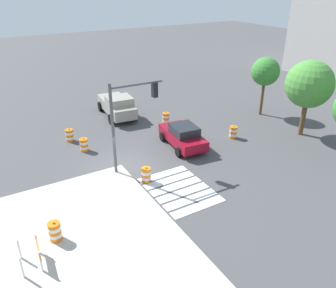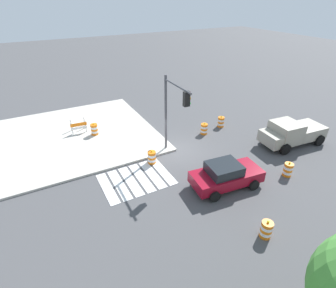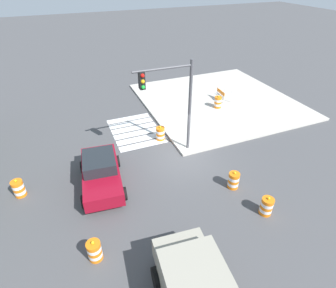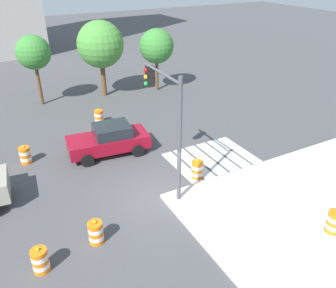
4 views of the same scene
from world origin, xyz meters
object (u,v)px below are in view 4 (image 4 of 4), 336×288
(traffic_barrel_on_sidewalk, at_px, (334,222))
(street_tree_streetside_mid, at_px, (157,46))
(traffic_barrel_crosswalk_end, at_px, (96,232))
(street_tree_streetside_near, at_px, (100,45))
(sports_car, at_px, (109,139))
(traffic_light_pole, at_px, (166,110))
(street_tree_streetside_far, at_px, (33,53))
(traffic_barrel_far_curb, at_px, (99,117))
(traffic_barrel_near_corner, at_px, (197,170))
(traffic_barrel_median_near, at_px, (40,260))
(traffic_barrel_median_far, at_px, (25,155))

(traffic_barrel_on_sidewalk, height_order, street_tree_streetside_mid, street_tree_streetside_mid)
(traffic_barrel_crosswalk_end, bearing_deg, street_tree_streetside_near, 69.60)
(sports_car, relative_size, traffic_barrel_crosswalk_end, 4.38)
(traffic_barrel_crosswalk_end, xyz_separation_m, traffic_barrel_on_sidewalk, (8.12, -3.92, 0.15))
(traffic_light_pole, height_order, street_tree_streetside_near, traffic_light_pole)
(street_tree_streetside_far, bearing_deg, traffic_barrel_crosswalk_end, -93.52)
(traffic_barrel_on_sidewalk, bearing_deg, traffic_barrel_far_curb, 107.97)
(traffic_barrel_near_corner, bearing_deg, traffic_barrel_median_near, -163.54)
(traffic_barrel_on_sidewalk, bearing_deg, traffic_barrel_near_corner, 112.87)
(traffic_barrel_crosswalk_end, xyz_separation_m, traffic_barrel_far_curb, (3.53, 10.22, 0.00))
(street_tree_streetside_near, distance_m, street_tree_streetside_mid, 4.28)
(traffic_barrel_near_corner, height_order, traffic_barrel_on_sidewalk, traffic_barrel_on_sidewalk)
(sports_car, relative_size, traffic_barrel_on_sidewalk, 4.38)
(traffic_barrel_crosswalk_end, distance_m, street_tree_streetside_near, 16.48)
(sports_car, relative_size, traffic_barrel_near_corner, 4.38)
(traffic_light_pole, xyz_separation_m, street_tree_streetside_far, (-3.01, 13.65, -0.16))
(traffic_barrel_near_corner, xyz_separation_m, traffic_barrel_on_sidewalk, (2.45, -5.80, 0.15))
(traffic_barrel_median_far, distance_m, traffic_barrel_on_sidewalk, 14.73)
(sports_car, height_order, traffic_barrel_median_far, sports_car)
(traffic_barrel_median_far, relative_size, street_tree_streetside_mid, 0.21)
(traffic_barrel_median_near, distance_m, street_tree_streetside_far, 16.51)
(street_tree_streetside_mid, bearing_deg, street_tree_streetside_near, 168.95)
(traffic_barrel_on_sidewalk, height_order, street_tree_streetside_near, street_tree_streetside_near)
(traffic_barrel_far_curb, bearing_deg, traffic_barrel_median_far, -149.45)
(traffic_barrel_crosswalk_end, relative_size, traffic_light_pole, 0.19)
(traffic_barrel_crosswalk_end, height_order, traffic_barrel_far_curb, same)
(traffic_barrel_far_curb, height_order, traffic_barrel_on_sidewalk, traffic_barrel_on_sidewalk)
(street_tree_streetside_near, bearing_deg, street_tree_streetside_mid, -11.05)
(traffic_barrel_median_far, distance_m, street_tree_streetside_near, 11.05)
(traffic_barrel_median_near, height_order, traffic_barrel_median_far, same)
(traffic_barrel_median_near, relative_size, street_tree_streetside_mid, 0.21)
(sports_car, bearing_deg, street_tree_streetside_near, 72.44)
(traffic_barrel_crosswalk_end, distance_m, street_tree_streetside_mid, 17.59)
(traffic_barrel_median_far, bearing_deg, traffic_barrel_far_curb, 30.55)
(traffic_barrel_on_sidewalk, distance_m, street_tree_streetside_far, 20.93)
(traffic_barrel_crosswalk_end, bearing_deg, traffic_barrel_on_sidewalk, -25.79)
(sports_car, xyz_separation_m, traffic_barrel_crosswalk_end, (-2.81, -6.23, -0.36))
(traffic_light_pole, bearing_deg, traffic_barrel_median_far, 134.52)
(sports_car, height_order, street_tree_streetside_far, street_tree_streetside_far)
(street_tree_streetside_near, bearing_deg, street_tree_streetside_far, 175.40)
(traffic_barrel_median_far, height_order, street_tree_streetside_mid, street_tree_streetside_mid)
(traffic_barrel_median_near, bearing_deg, street_tree_streetside_far, 79.22)
(street_tree_streetside_near, bearing_deg, traffic_light_pole, -97.11)
(street_tree_streetside_near, distance_m, street_tree_streetside_far, 4.68)
(street_tree_streetside_mid, xyz_separation_m, street_tree_streetside_far, (-8.85, 1.19, 0.26))
(traffic_barrel_far_curb, bearing_deg, traffic_light_pole, -87.02)
(traffic_barrel_median_near, xyz_separation_m, traffic_light_pole, (6.04, 2.25, 3.46))
(traffic_barrel_median_far, xyz_separation_m, street_tree_streetside_near, (7.03, 7.81, 3.44))
(traffic_barrel_far_curb, relative_size, traffic_light_pole, 0.19)
(traffic_barrel_near_corner, relative_size, traffic_light_pole, 0.19)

